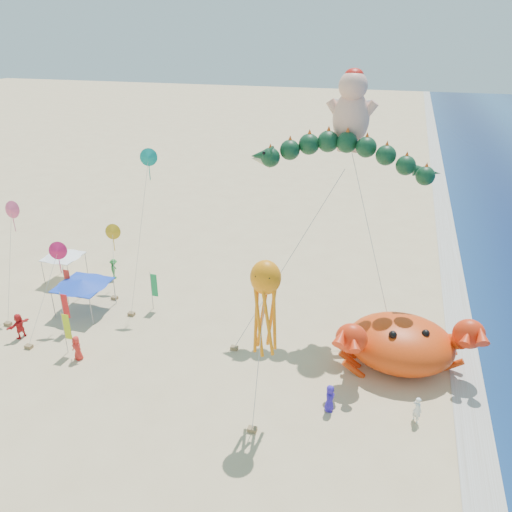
{
  "coord_description": "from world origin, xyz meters",
  "views": [
    {
      "loc": [
        6.38,
        -26.49,
        20.21
      ],
      "look_at": [
        -2.0,
        2.0,
        6.5
      ],
      "focal_mm": 35.0,
      "sensor_mm": 36.0,
      "label": 1
    }
  ],
  "objects_px": {
    "dragon_kite": "(343,161)",
    "canopy_white": "(63,254)",
    "cherub_kite": "(352,109)",
    "crab_inflatable": "(400,342)",
    "octopus_kite": "(265,301)",
    "canopy_blue": "(82,282)"
  },
  "relations": [
    {
      "from": "canopy_white",
      "to": "octopus_kite",
      "type": "bearing_deg",
      "value": -27.46
    },
    {
      "from": "cherub_kite",
      "to": "canopy_white",
      "type": "relative_size",
      "value": 5.81
    },
    {
      "from": "dragon_kite",
      "to": "cherub_kite",
      "type": "xyz_separation_m",
      "value": [
        0.14,
        1.73,
        3.07
      ]
    },
    {
      "from": "dragon_kite",
      "to": "canopy_blue",
      "type": "relative_size",
      "value": 3.5
    },
    {
      "from": "crab_inflatable",
      "to": "canopy_blue",
      "type": "height_order",
      "value": "crab_inflatable"
    },
    {
      "from": "dragon_kite",
      "to": "canopy_blue",
      "type": "height_order",
      "value": "dragon_kite"
    },
    {
      "from": "cherub_kite",
      "to": "octopus_kite",
      "type": "xyz_separation_m",
      "value": [
        -2.34,
        -12.81,
        -7.94
      ]
    },
    {
      "from": "dragon_kite",
      "to": "cherub_kite",
      "type": "height_order",
      "value": "cherub_kite"
    },
    {
      "from": "canopy_white",
      "to": "dragon_kite",
      "type": "bearing_deg",
      "value": 0.42
    },
    {
      "from": "crab_inflatable",
      "to": "cherub_kite",
      "type": "height_order",
      "value": "cherub_kite"
    },
    {
      "from": "dragon_kite",
      "to": "octopus_kite",
      "type": "xyz_separation_m",
      "value": [
        -2.2,
        -11.08,
        -4.87
      ]
    },
    {
      "from": "canopy_blue",
      "to": "cherub_kite",
      "type": "bearing_deg",
      "value": 17.51
    },
    {
      "from": "cherub_kite",
      "to": "canopy_white",
      "type": "height_order",
      "value": "cherub_kite"
    },
    {
      "from": "cherub_kite",
      "to": "crab_inflatable",
      "type": "bearing_deg",
      "value": -51.88
    },
    {
      "from": "crab_inflatable",
      "to": "octopus_kite",
      "type": "xyz_separation_m",
      "value": [
        -7.23,
        -6.58,
        5.52
      ]
    },
    {
      "from": "octopus_kite",
      "to": "canopy_blue",
      "type": "xyz_separation_m",
      "value": [
        -16.36,
        6.91,
        -4.86
      ]
    },
    {
      "from": "octopus_kite",
      "to": "canopy_white",
      "type": "xyz_separation_m",
      "value": [
        -20.98,
        10.91,
        -4.86
      ]
    },
    {
      "from": "dragon_kite",
      "to": "canopy_blue",
      "type": "distance_m",
      "value": 21.36
    },
    {
      "from": "crab_inflatable",
      "to": "cherub_kite",
      "type": "bearing_deg",
      "value": 128.12
    },
    {
      "from": "octopus_kite",
      "to": "canopy_blue",
      "type": "relative_size",
      "value": 2.48
    },
    {
      "from": "octopus_kite",
      "to": "canopy_white",
      "type": "height_order",
      "value": "octopus_kite"
    },
    {
      "from": "dragon_kite",
      "to": "canopy_white",
      "type": "height_order",
      "value": "dragon_kite"
    }
  ]
}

